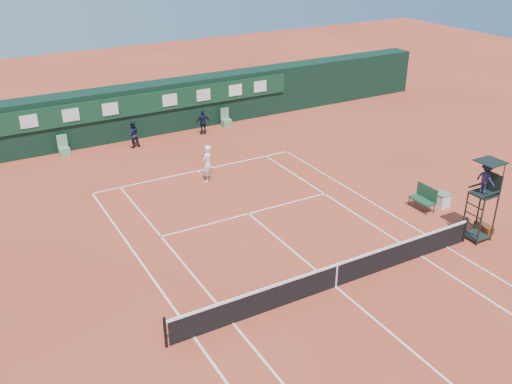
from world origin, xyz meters
TOP-DOWN VIEW (x-y plane):
  - ground at (0.00, 0.00)m, footprint 90.00×90.00m
  - court_lines at (0.00, 0.00)m, footprint 11.05×23.85m
  - tennis_net at (0.00, 0.00)m, footprint 12.90×0.10m
  - back_wall at (0.00, 18.74)m, footprint 40.00×1.65m
  - linesman_chair_left at (-5.50, 17.48)m, footprint 0.55×0.50m
  - linesman_chair_right at (4.50, 17.48)m, footprint 0.55×0.50m
  - umpire_chair at (7.00, -0.09)m, footprint 0.96×0.95m
  - player_bench at (7.08, 2.95)m, footprint 0.56×1.20m
  - tennis_bag at (7.80, 0.18)m, footprint 0.43×0.85m
  - cooler at (7.98, 2.72)m, footprint 0.57×0.57m
  - tennis_ball at (2.52, 5.95)m, footprint 0.08×0.08m
  - player at (-0.07, 10.47)m, footprint 0.82×0.79m
  - ball_kid_left at (-1.76, 16.80)m, footprint 0.76×0.60m
  - ball_kid_right at (2.62, 16.81)m, footprint 0.92×0.48m

SIDE VIEW (x-z plane):
  - ground at x=0.00m, z-range 0.00..0.00m
  - court_lines at x=0.00m, z-range 0.00..0.01m
  - tennis_ball at x=2.52m, z-range 0.00..0.08m
  - tennis_bag at x=7.80m, z-range 0.00..0.31m
  - linesman_chair_left at x=-5.50m, z-range -0.26..0.89m
  - linesman_chair_right at x=4.50m, z-range -0.26..0.89m
  - cooler at x=7.98m, z-range 0.00..0.65m
  - tennis_net at x=0.00m, z-range -0.04..1.06m
  - player_bench at x=7.08m, z-range 0.05..1.15m
  - ball_kid_right at x=2.62m, z-range 0.00..1.50m
  - ball_kid_left at x=-1.76m, z-range 0.00..1.55m
  - player at x=-0.07m, z-range 0.00..1.90m
  - back_wall at x=0.00m, z-range 0.01..3.01m
  - umpire_chair at x=7.00m, z-range 0.75..4.17m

